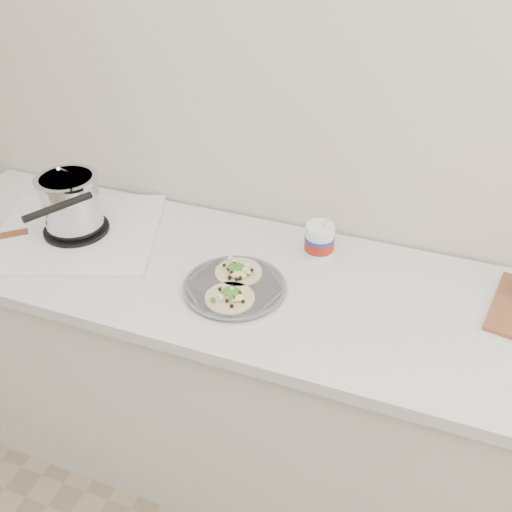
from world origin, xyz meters
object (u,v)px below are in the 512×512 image
(stove, at_px, (73,213))
(taco_plate, at_px, (234,285))
(tub, at_px, (320,238))
(bacon_plate, at_px, (6,238))

(stove, relative_size, taco_plate, 2.17)
(stove, bearing_deg, taco_plate, -28.24)
(stove, relative_size, tub, 3.13)
(stove, distance_m, tub, 0.81)
(stove, bearing_deg, bacon_plate, -171.03)
(stove, height_order, taco_plate, stove)
(stove, distance_m, bacon_plate, 0.24)
(taco_plate, distance_m, tub, 0.32)
(tub, distance_m, bacon_plate, 1.03)
(taco_plate, height_order, tub, tub)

